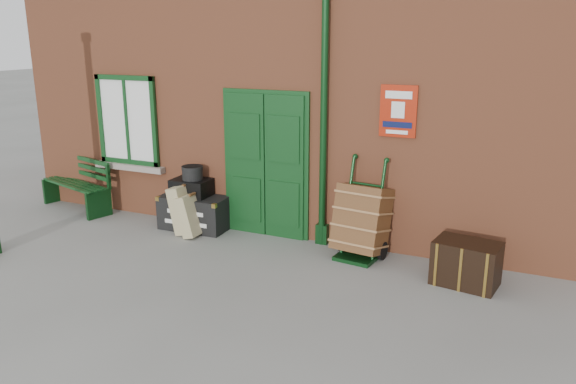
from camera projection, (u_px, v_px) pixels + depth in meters
The scene contains 10 objects.
ground at pixel (238, 271), 7.48m from camera, with size 80.00×80.00×0.00m, color gray.
station_building at pixel (331, 86), 9.96m from camera, with size 10.30×4.30×4.36m.
bench at pixel (79, 182), 10.08m from camera, with size 1.62×0.90×0.96m.
houdini_trunk at pixel (195, 212), 9.09m from camera, with size 1.09×0.60×0.54m, color black.
strongbox at pixel (192, 187), 9.00m from camera, with size 0.60×0.44×0.27m, color black.
hatbox at pixel (192, 173), 8.92m from camera, with size 0.33×0.33×0.22m, color black.
suitcase_back at pixel (186, 208), 8.90m from camera, with size 0.21×0.53×0.75m, color tan.
suitcase_front at pixel (192, 215), 8.76m from camera, with size 0.19×0.48×0.64m, color tan.
porter_trolley at pixel (362, 220), 7.85m from camera, with size 0.76×0.81×1.39m.
dark_trunk at pixel (466, 263), 7.02m from camera, with size 0.78×0.51×0.56m, color black.
Camera 1 is at (3.45, -6.03, 3.04)m, focal length 35.00 mm.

